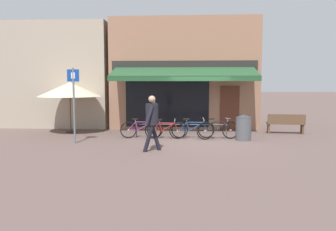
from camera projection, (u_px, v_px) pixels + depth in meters
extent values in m
plane|color=brown|center=(201.00, 140.00, 12.73)|extent=(160.00, 160.00, 0.00)
cube|color=#9E7056|center=(184.00, 74.00, 16.88)|extent=(7.19, 3.00, 5.37)
cube|color=black|center=(167.00, 104.00, 15.56)|extent=(3.96, 0.04, 2.20)
cube|color=#5B2D1E|center=(230.00, 108.00, 15.40)|extent=(0.90, 0.04, 2.10)
cube|color=#282623|center=(184.00, 65.00, 15.33)|extent=(6.83, 0.06, 0.44)
cube|color=#23512D|center=(184.00, 72.00, 14.54)|extent=(6.47, 1.70, 0.50)
cube|color=#23512D|center=(183.00, 79.00, 13.73)|extent=(6.47, 0.03, 0.20)
cube|color=tan|center=(61.00, 76.00, 17.77)|extent=(5.81, 4.00, 5.25)
cylinder|color=#47494F|center=(181.00, 124.00, 13.30)|extent=(3.77, 0.04, 0.04)
cylinder|color=#47494F|center=(136.00, 131.00, 13.43)|extent=(0.04, 0.04, 0.55)
cylinder|color=#47494F|center=(226.00, 132.00, 13.22)|extent=(0.04, 0.04, 0.55)
torus|color=black|center=(155.00, 130.00, 13.37)|extent=(0.68, 0.23, 0.66)
cylinder|color=#9E9EA3|center=(155.00, 130.00, 13.37)|extent=(0.08, 0.08, 0.08)
torus|color=black|center=(128.00, 130.00, 13.28)|extent=(0.68, 0.23, 0.66)
cylinder|color=#9E9EA3|center=(128.00, 130.00, 13.28)|extent=(0.08, 0.08, 0.08)
cylinder|color=#892D7A|center=(145.00, 126.00, 13.34)|extent=(0.59, 0.16, 0.35)
cylinder|color=#892D7A|center=(144.00, 122.00, 13.34)|extent=(0.66, 0.12, 0.05)
cylinder|color=#892D7A|center=(137.00, 126.00, 13.31)|extent=(0.13, 0.08, 0.35)
cylinder|color=#892D7A|center=(133.00, 130.00, 13.29)|extent=(0.38, 0.08, 0.05)
cylinder|color=#892D7A|center=(132.00, 126.00, 13.30)|extent=(0.32, 0.13, 0.34)
cylinder|color=#892D7A|center=(153.00, 126.00, 13.37)|extent=(0.16, 0.07, 0.32)
cylinder|color=#9E9EA3|center=(135.00, 121.00, 13.32)|extent=(0.06, 0.04, 0.11)
cube|color=black|center=(135.00, 119.00, 13.32)|extent=(0.25, 0.14, 0.06)
cylinder|color=#9E9EA3|center=(152.00, 120.00, 13.37)|extent=(0.03, 0.05, 0.14)
cylinder|color=#9E9EA3|center=(152.00, 119.00, 13.38)|extent=(0.10, 0.52, 0.10)
torus|color=black|center=(177.00, 131.00, 13.05)|extent=(0.66, 0.10, 0.66)
cylinder|color=#9E9EA3|center=(177.00, 131.00, 13.05)|extent=(0.07, 0.07, 0.07)
torus|color=black|center=(153.00, 131.00, 13.09)|extent=(0.66, 0.10, 0.66)
cylinder|color=#9E9EA3|center=(153.00, 131.00, 13.09)|extent=(0.07, 0.07, 0.07)
cylinder|color=#B21E1E|center=(168.00, 127.00, 13.04)|extent=(0.55, 0.05, 0.35)
cylinder|color=#B21E1E|center=(167.00, 123.00, 13.01)|extent=(0.60, 0.04, 0.05)
cylinder|color=#B21E1E|center=(161.00, 127.00, 13.05)|extent=(0.12, 0.07, 0.34)
cylinder|color=#B21E1E|center=(157.00, 131.00, 13.09)|extent=(0.35, 0.04, 0.05)
cylinder|color=#B21E1E|center=(156.00, 127.00, 13.06)|extent=(0.30, 0.06, 0.34)
cylinder|color=#B21E1E|center=(176.00, 127.00, 13.02)|extent=(0.15, 0.07, 0.32)
cylinder|color=#9E9EA3|center=(159.00, 122.00, 13.02)|extent=(0.06, 0.04, 0.11)
cube|color=black|center=(159.00, 120.00, 13.01)|extent=(0.24, 0.11, 0.06)
cylinder|color=#9E9EA3|center=(175.00, 122.00, 12.99)|extent=(0.03, 0.04, 0.14)
cylinder|color=#9E9EA3|center=(175.00, 120.00, 12.97)|extent=(0.03, 0.52, 0.07)
torus|color=black|center=(206.00, 130.00, 13.23)|extent=(0.68, 0.18, 0.67)
cylinder|color=#9E9EA3|center=(206.00, 130.00, 13.23)|extent=(0.07, 0.07, 0.08)
torus|color=black|center=(180.00, 130.00, 13.21)|extent=(0.68, 0.18, 0.67)
cylinder|color=#9E9EA3|center=(180.00, 130.00, 13.21)|extent=(0.07, 0.07, 0.08)
cylinder|color=#1E4793|center=(196.00, 127.00, 13.19)|extent=(0.60, 0.04, 0.36)
cylinder|color=#1E4793|center=(195.00, 122.00, 13.15)|extent=(0.67, 0.09, 0.05)
cylinder|color=#1E4793|center=(188.00, 126.00, 13.18)|extent=(0.12, 0.10, 0.35)
cylinder|color=#1E4793|center=(184.00, 130.00, 13.21)|extent=(0.38, 0.06, 0.05)
cylinder|color=#1E4793|center=(183.00, 126.00, 13.18)|extent=(0.33, 0.05, 0.35)
cylinder|color=#1E4793|center=(205.00, 126.00, 13.19)|extent=(0.16, 0.09, 0.32)
cylinder|color=#9E9EA3|center=(187.00, 121.00, 13.13)|extent=(0.06, 0.05, 0.11)
cube|color=black|center=(186.00, 119.00, 13.12)|extent=(0.25, 0.12, 0.06)
cylinder|color=#9E9EA3|center=(204.00, 121.00, 13.14)|extent=(0.03, 0.05, 0.14)
cylinder|color=#9E9EA3|center=(204.00, 119.00, 13.13)|extent=(0.06, 0.52, 0.09)
torus|color=black|center=(231.00, 130.00, 13.09)|extent=(0.70, 0.25, 0.71)
cylinder|color=#9E9EA3|center=(231.00, 130.00, 13.09)|extent=(0.08, 0.08, 0.07)
torus|color=black|center=(205.00, 131.00, 12.88)|extent=(0.70, 0.25, 0.71)
cylinder|color=#9E9EA3|center=(205.00, 131.00, 12.88)|extent=(0.08, 0.08, 0.07)
cylinder|color=black|center=(221.00, 126.00, 13.00)|extent=(0.58, 0.20, 0.38)
cylinder|color=black|center=(220.00, 122.00, 12.98)|extent=(0.64, 0.20, 0.05)
cylinder|color=black|center=(213.00, 126.00, 12.94)|extent=(0.12, 0.04, 0.37)
cylinder|color=black|center=(210.00, 131.00, 12.92)|extent=(0.37, 0.13, 0.05)
cylinder|color=black|center=(209.00, 126.00, 12.90)|extent=(0.31, 0.13, 0.37)
cylinder|color=black|center=(229.00, 126.00, 13.07)|extent=(0.15, 0.05, 0.34)
cylinder|color=#9E9EA3|center=(212.00, 121.00, 12.91)|extent=(0.06, 0.03, 0.11)
cube|color=black|center=(211.00, 119.00, 12.91)|extent=(0.26, 0.16, 0.05)
cylinder|color=#9E9EA3|center=(228.00, 120.00, 13.04)|extent=(0.03, 0.04, 0.14)
cylinder|color=#9E9EA3|center=(228.00, 118.00, 13.04)|extent=(0.16, 0.51, 0.05)
cylinder|color=black|center=(156.00, 137.00, 10.83)|extent=(0.40, 0.20, 0.90)
cylinder|color=black|center=(149.00, 139.00, 10.57)|extent=(0.40, 0.20, 0.90)
cylinder|color=black|center=(152.00, 114.00, 10.62)|extent=(0.48, 0.48, 0.69)
sphere|color=tan|center=(152.00, 99.00, 10.58)|extent=(0.23, 0.23, 0.23)
cylinder|color=black|center=(150.00, 115.00, 10.38)|extent=(0.32, 0.24, 0.61)
cylinder|color=black|center=(153.00, 109.00, 10.86)|extent=(0.24, 0.25, 0.31)
cylinder|color=tan|center=(154.00, 106.00, 10.84)|extent=(0.15, 0.23, 0.47)
cube|color=black|center=(153.00, 100.00, 10.77)|extent=(0.03, 0.07, 0.14)
cylinder|color=#515459|center=(243.00, 129.00, 12.73)|extent=(0.60, 0.60, 0.90)
cone|color=#33353A|center=(244.00, 116.00, 12.68)|extent=(0.61, 0.61, 0.12)
cylinder|color=slate|center=(74.00, 106.00, 11.98)|extent=(0.07, 0.07, 2.78)
cube|color=#14429E|center=(73.00, 75.00, 11.86)|extent=(0.44, 0.02, 0.44)
cube|color=white|center=(73.00, 75.00, 11.85)|extent=(0.14, 0.01, 0.22)
cylinder|color=#4C3D2D|center=(70.00, 108.00, 14.66)|extent=(0.05, 0.05, 2.21)
cone|color=beige|center=(70.00, 89.00, 14.58)|extent=(2.80, 2.80, 0.63)
cylinder|color=#262628|center=(71.00, 132.00, 14.76)|extent=(0.44, 0.44, 0.06)
cube|color=brown|center=(285.00, 123.00, 14.48)|extent=(1.63, 0.57, 0.06)
cube|color=brown|center=(287.00, 119.00, 14.27)|extent=(1.60, 0.18, 0.40)
cube|color=brown|center=(269.00, 128.00, 14.60)|extent=(0.11, 0.36, 0.45)
cube|color=brown|center=(302.00, 129.00, 14.40)|extent=(0.11, 0.36, 0.45)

